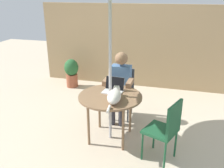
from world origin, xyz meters
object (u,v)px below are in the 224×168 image
object	(u,v)px
chair_occupied	(122,89)
chair_empty	(166,127)
patio_table	(110,100)
laptop	(114,87)
person_seated	(120,83)
potted_plant_near_fence	(72,72)
cat	(114,96)

from	to	relation	value
chair_occupied	chair_empty	world-z (taller)	same
patio_table	laptop	bearing A→B (deg)	88.12
chair_occupied	person_seated	bearing A→B (deg)	-90.00
potted_plant_near_fence	person_seated	bearing A→B (deg)	-40.19
chair_empty	cat	xyz separation A→B (m)	(-0.76, 0.17, 0.29)
cat	potted_plant_near_fence	bearing A→B (deg)	127.65
chair_occupied	laptop	xyz separation A→B (m)	(0.01, -0.62, 0.27)
patio_table	chair_empty	world-z (taller)	chair_empty
laptop	cat	distance (m)	0.38
person_seated	potted_plant_near_fence	bearing A→B (deg)	139.81
chair_empty	laptop	xyz separation A→B (m)	(-0.87, 0.53, 0.27)
potted_plant_near_fence	chair_occupied	bearing A→B (deg)	-36.52
chair_empty	potted_plant_near_fence	distance (m)	3.30
chair_occupied	cat	size ratio (longest dim) A/B	1.38
person_seated	cat	size ratio (longest dim) A/B	1.90
cat	potted_plant_near_fence	size ratio (longest dim) A/B	0.94
chair_occupied	potted_plant_near_fence	xyz separation A→B (m)	(-1.51, 1.12, -0.16)
patio_table	chair_occupied	xyz separation A→B (m)	(0.00, 0.81, -0.14)
cat	chair_occupied	bearing A→B (deg)	96.50
chair_occupied	potted_plant_near_fence	world-z (taller)	chair_occupied
laptop	potted_plant_near_fence	distance (m)	2.35
patio_table	chair_occupied	world-z (taller)	chair_occupied
patio_table	chair_occupied	distance (m)	0.82
patio_table	cat	size ratio (longest dim) A/B	1.48
cat	potted_plant_near_fence	world-z (taller)	cat
laptop	chair_occupied	bearing A→B (deg)	90.55
chair_occupied	laptop	world-z (taller)	laptop
laptop	potted_plant_near_fence	size ratio (longest dim) A/B	0.47
person_seated	laptop	xyz separation A→B (m)	(0.01, -0.47, 0.10)
chair_occupied	chair_empty	bearing A→B (deg)	-53.02
patio_table	chair_empty	distance (m)	0.95
person_seated	cat	world-z (taller)	person_seated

